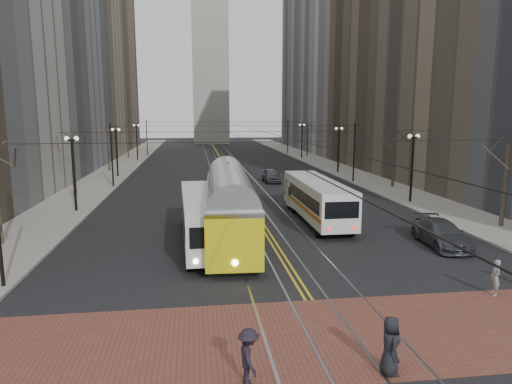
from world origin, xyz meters
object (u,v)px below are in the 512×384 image
object	(u,v)px
streetcar	(229,212)
pedestrian_a	(390,345)
cargo_van	(310,201)
pedestrian_b	(495,278)
sedan_grey	(271,175)
rear_bus	(317,201)
pedestrian_d	(249,357)
transit_bus	(204,219)
sedan_parked	(441,233)

from	to	relation	value
streetcar	pedestrian_a	xyz separation A→B (m)	(3.50, -15.27, -0.82)
pedestrian_a	cargo_van	bearing A→B (deg)	-5.04
pedestrian_b	streetcar	bearing A→B (deg)	-125.47
sedan_grey	rear_bus	bearing A→B (deg)	-89.81
sedan_grey	pedestrian_d	distance (m)	38.92
transit_bus	pedestrian_d	world-z (taller)	transit_bus
sedan_grey	pedestrian_d	world-z (taller)	pedestrian_d
transit_bus	pedestrian_d	bearing A→B (deg)	-88.73
streetcar	pedestrian_b	xyz separation A→B (m)	(10.35, -10.27, -0.93)
pedestrian_d	rear_bus	bearing A→B (deg)	-28.55
streetcar	transit_bus	bearing A→B (deg)	-150.42
transit_bus	sedan_grey	size ratio (longest dim) A/B	2.67
pedestrian_a	transit_bus	bearing A→B (deg)	22.26
streetcar	sedan_grey	xyz separation A→B (m)	(6.50, 22.99, -0.97)
transit_bus	pedestrian_d	distance (m)	14.52
pedestrian_d	pedestrian_b	bearing A→B (deg)	-73.66
streetcar	pedestrian_d	size ratio (longest dim) A/B	8.73
pedestrian_d	pedestrian_a	bearing A→B (deg)	-98.10
sedan_grey	transit_bus	bearing A→B (deg)	-108.51
pedestrian_a	pedestrian_d	bearing A→B (deg)	93.11
rear_bus	sedan_parked	bearing A→B (deg)	-52.08
rear_bus	pedestrian_d	world-z (taller)	rear_bus
sedan_grey	pedestrian_d	xyz separation A→B (m)	(-7.15, -38.26, 0.10)
cargo_van	sedan_parked	xyz separation A→B (m)	(5.50, -8.81, -0.40)
streetcar	pedestrian_d	xyz separation A→B (m)	(-0.65, -15.27, -0.86)
streetcar	sedan_parked	xyz separation A→B (m)	(12.00, -3.10, -0.98)
cargo_van	pedestrian_b	bearing A→B (deg)	-84.84
rear_bus	sedan_grey	xyz separation A→B (m)	(-0.01, 19.04, -0.72)
rear_bus	cargo_van	world-z (taller)	rear_bus
sedan_grey	pedestrian_a	size ratio (longest dim) A/B	2.48
cargo_van	transit_bus	bearing A→B (deg)	-149.42
rear_bus	sedan_grey	bearing A→B (deg)	90.08
transit_bus	sedan_parked	bearing A→B (deg)	-11.91
transit_bus	streetcar	xyz separation A→B (m)	(1.53, 0.78, 0.26)
rear_bus	pedestrian_a	xyz separation A→B (m)	(-3.02, -19.22, -0.57)
pedestrian_d	sedan_parked	bearing A→B (deg)	-54.23
cargo_van	pedestrian_b	xyz separation A→B (m)	(3.85, -15.98, -0.35)
cargo_van	pedestrian_a	bearing A→B (deg)	-106.53
cargo_van	sedan_parked	world-z (taller)	cargo_van
sedan_grey	pedestrian_b	world-z (taller)	pedestrian_b
transit_bus	cargo_van	size ratio (longest dim) A/B	2.27
transit_bus	sedan_grey	world-z (taller)	transit_bus
rear_bus	pedestrian_d	size ratio (longest dim) A/B	6.75
rear_bus	pedestrian_d	distance (m)	20.52
sedan_parked	sedan_grey	bearing A→B (deg)	106.11
streetcar	sedan_grey	size ratio (longest dim) A/B	3.34
pedestrian_a	pedestrian_d	world-z (taller)	pedestrian_a
transit_bus	sedan_grey	xyz separation A→B (m)	(8.03, 23.77, -0.71)
pedestrian_b	sedan_parked	bearing A→B (deg)	176.33
cargo_van	sedan_parked	size ratio (longest dim) A/B	1.01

